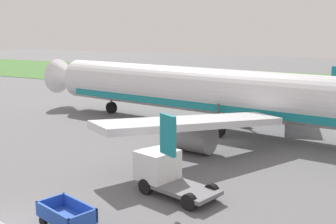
% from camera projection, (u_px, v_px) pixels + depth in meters
% --- Properties ---
extents(grass_strip, '(220.00, 28.00, 0.06)m').
position_uv_depth(grass_strip, '(284.00, 82.00, 65.46)').
color(grass_strip, '#477A38').
rests_on(grass_strip, ground).
extents(airplane, '(37.63, 30.32, 11.34)m').
position_uv_depth(airplane, '(216.00, 93.00, 34.99)').
color(airplane, silver).
rests_on(airplane, ground).
extents(baggage_cart_third_in_row, '(3.61, 2.08, 1.07)m').
position_uv_depth(baggage_cart_third_in_row, '(66.00, 215.00, 17.91)').
color(baggage_cart_third_in_row, '#234CB2').
rests_on(baggage_cart_third_in_row, ground).
extents(service_truck_beside_carts, '(4.73, 3.03, 2.10)m').
position_uv_depth(service_truck_beside_carts, '(164.00, 171.00, 21.87)').
color(service_truck_beside_carts, slate).
rests_on(service_truck_beside_carts, ground).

